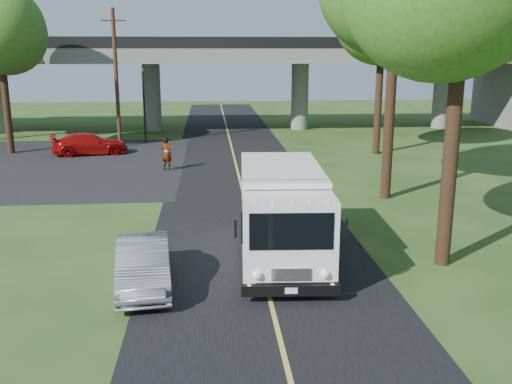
{
  "coord_description": "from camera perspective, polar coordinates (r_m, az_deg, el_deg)",
  "views": [
    {
      "loc": [
        -1.49,
        -14.79,
        6.28
      ],
      "look_at": [
        0.07,
        4.07,
        1.6
      ],
      "focal_mm": 40.0,
      "sensor_mm": 36.0,
      "label": 1
    }
  ],
  "objects": [
    {
      "name": "parking_lot",
      "position": [
        34.72,
        -20.57,
        2.59
      ],
      "size": [
        16.0,
        18.0,
        0.01
      ],
      "primitive_type": "cube",
      "color": "black",
      "rests_on": "ground"
    },
    {
      "name": "silver_sedan",
      "position": [
        15.94,
        -11.22,
        -7.06
      ],
      "size": [
        1.81,
        4.1,
        1.31
      ],
      "primitive_type": "imported",
      "rotation": [
        0.0,
        0.0,
        0.11
      ],
      "color": "gray",
      "rests_on": "ground"
    },
    {
      "name": "overpass",
      "position": [
        46.85,
        -2.98,
        11.77
      ],
      "size": [
        54.0,
        10.0,
        7.3
      ],
      "color": "slate",
      "rests_on": "ground"
    },
    {
      "name": "road",
      "position": [
        25.62,
        -1.26,
        -0.28
      ],
      "size": [
        7.0,
        90.0,
        0.02
      ],
      "primitive_type": "cube",
      "color": "black",
      "rests_on": "ground"
    },
    {
      "name": "utility_pole",
      "position": [
        39.29,
        -13.8,
        11.04
      ],
      "size": [
        1.6,
        0.26,
        9.0
      ],
      "color": "#472D19",
      "rests_on": "ground"
    },
    {
      "name": "ground",
      "position": [
        16.14,
        0.94,
        -9.01
      ],
      "size": [
        120.0,
        120.0,
        0.0
      ],
      "primitive_type": "plane",
      "color": "#284418",
      "rests_on": "ground"
    },
    {
      "name": "step_van",
      "position": [
        17.41,
        2.61,
        -1.94
      ],
      "size": [
        2.83,
        6.86,
        2.83
      ],
      "rotation": [
        0.0,
        0.0,
        -0.05
      ],
      "color": "white",
      "rests_on": "ground"
    },
    {
      "name": "tree_left_lot",
      "position": [
        38.68,
        -24.18,
        15.13
      ],
      "size": [
        5.6,
        5.5,
        10.5
      ],
      "color": "#382314",
      "rests_on": "ground"
    },
    {
      "name": "tree_right_far",
      "position": [
        36.3,
        12.96,
        16.75
      ],
      "size": [
        5.77,
        5.67,
        10.99
      ],
      "color": "#382314",
      "rests_on": "ground"
    },
    {
      "name": "traffic_signal",
      "position": [
        41.16,
        -11.17,
        9.34
      ],
      "size": [
        0.18,
        0.22,
        5.2
      ],
      "color": "black",
      "rests_on": "ground"
    },
    {
      "name": "red_sedan",
      "position": [
        37.13,
        -16.29,
        4.64
      ],
      "size": [
        4.91,
        2.82,
        1.34
      ],
      "primitive_type": "imported",
      "rotation": [
        0.0,
        0.0,
        1.79
      ],
      "color": "#A40C0A",
      "rests_on": "ground"
    },
    {
      "name": "lane_line",
      "position": [
        25.61,
        -1.26,
        -0.24
      ],
      "size": [
        0.12,
        90.0,
        0.01
      ],
      "primitive_type": "cube",
      "color": "gold",
      "rests_on": "road"
    },
    {
      "name": "pedestrian",
      "position": [
        31.17,
        -8.94,
        3.81
      ],
      "size": [
        0.8,
        0.72,
        1.83
      ],
      "primitive_type": "imported",
      "rotation": [
        0.0,
        0.0,
        2.6
      ],
      "color": "gray",
      "rests_on": "ground"
    }
  ]
}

